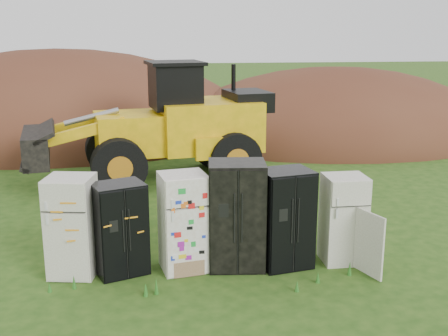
# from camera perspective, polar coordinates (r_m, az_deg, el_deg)

# --- Properties ---
(ground) EXTENTS (120.00, 120.00, 0.00)m
(ground) POSITION_cam_1_polar(r_m,az_deg,el_deg) (10.48, -1.14, -10.06)
(ground) COLOR #214612
(ground) RESTS_ON ground
(fridge_leftmost) EXTENTS (0.91, 0.88, 1.79)m
(fridge_leftmost) POSITION_cam_1_polar(r_m,az_deg,el_deg) (10.26, -15.17, -5.72)
(fridge_leftmost) COLOR white
(fridge_leftmost) RESTS_ON ground
(fridge_black_side) EXTENTS (1.06, 0.96, 1.66)m
(fridge_black_side) POSITION_cam_1_polar(r_m,az_deg,el_deg) (10.15, -10.54, -6.08)
(fridge_black_side) COLOR black
(fridge_black_side) RESTS_ON ground
(fridge_sticker) EXTENTS (0.92, 0.87, 1.79)m
(fridge_sticker) POSITION_cam_1_polar(r_m,az_deg,el_deg) (10.14, -4.15, -5.50)
(fridge_sticker) COLOR white
(fridge_sticker) RESTS_ON ground
(fridge_dark_mid) EXTENTS (1.07, 0.91, 1.97)m
(fridge_dark_mid) POSITION_cam_1_polar(r_m,az_deg,el_deg) (10.19, 1.30, -4.81)
(fridge_dark_mid) COLOR black
(fridge_dark_mid) RESTS_ON ground
(fridge_black_right) EXTENTS (1.05, 0.93, 1.81)m
(fridge_black_right) POSITION_cam_1_polar(r_m,az_deg,el_deg) (10.33, 6.22, -5.10)
(fridge_black_right) COLOR black
(fridge_black_right) RESTS_ON ground
(fridge_open_door) EXTENTS (0.76, 0.70, 1.66)m
(fridge_open_door) POSITION_cam_1_polar(r_m,az_deg,el_deg) (10.70, 12.04, -5.09)
(fridge_open_door) COLOR white
(fridge_open_door) RESTS_ON ground
(wheel_loader) EXTENTS (7.34, 4.00, 3.36)m
(wheel_loader) POSITION_cam_1_polar(r_m,az_deg,el_deg) (16.02, -7.88, 4.62)
(wheel_loader) COLOR yellow
(wheel_loader) RESTS_ON ground
(dirt_mound_right) EXTENTS (12.95, 9.50, 5.56)m
(dirt_mound_right) POSITION_cam_1_polar(r_m,az_deg,el_deg) (23.14, 11.06, 3.18)
(dirt_mound_right) COLOR #4E2719
(dirt_mound_right) RESTS_ON ground
(dirt_mound_left) EXTENTS (15.69, 11.77, 6.94)m
(dirt_mound_left) POSITION_cam_1_polar(r_m,az_deg,el_deg) (24.01, -16.22, 3.27)
(dirt_mound_left) COLOR #4E2719
(dirt_mound_left) RESTS_ON ground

